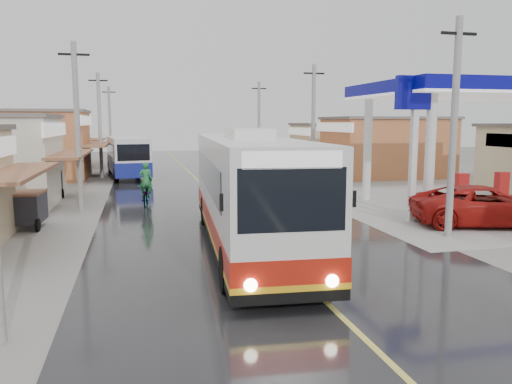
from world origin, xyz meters
The scene contains 12 objects.
ground centered at (0.00, 0.00, 0.00)m, with size 120.00×120.00×0.00m, color slate.
road centered at (0.00, 15.00, 0.01)m, with size 12.00×90.00×0.02m, color black.
centre_line centered at (0.00, 15.00, 0.02)m, with size 0.15×90.00×0.01m, color #D8CC4C.
shopfronts_right centered at (15.00, 12.00, 0.00)m, with size 11.00×44.00×4.80m, color beige, non-canonical shape.
utility_poles_left centered at (-7.00, 16.00, 0.00)m, with size 1.60×50.00×8.00m, color gray, non-canonical shape.
utility_poles_right centered at (7.00, 15.00, 0.00)m, with size 1.60×36.00×8.00m, color gray, non-canonical shape.
coach_bus centered at (-0.65, 0.28, 1.95)m, with size 3.74×13.12×4.05m.
second_bus centered at (-5.04, 23.83, 1.68)m, with size 3.56×9.63×3.12m.
jeepney centered at (9.72, 1.50, 0.83)m, with size 2.77×6.00×1.67m, color #A51410.
cyclist centered at (-3.89, 9.85, 0.75)m, with size 0.92×2.17×2.28m.
tricycle_near centered at (-8.68, 5.35, 0.86)m, with size 1.39×2.02×1.50m.
tricycle_far centered at (-9.36, 14.13, 0.91)m, with size 2.04×2.27×1.59m.
Camera 1 is at (-4.26, -16.16, 4.27)m, focal length 35.00 mm.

